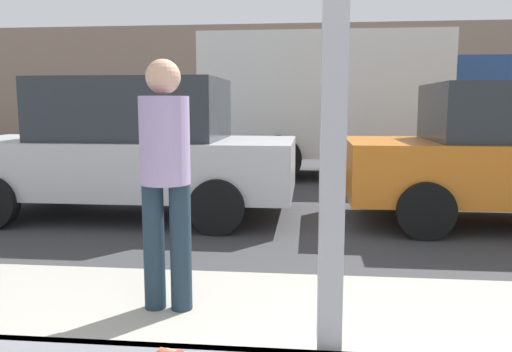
% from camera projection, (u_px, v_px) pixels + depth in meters
% --- Properties ---
extents(ground_plane, '(60.00, 60.00, 0.00)m').
position_uv_depth(ground_plane, '(311.00, 188.00, 9.02)').
color(ground_plane, '#38383A').
extents(building_facade_far, '(28.00, 1.20, 4.42)m').
position_uv_depth(building_facade_far, '(311.00, 85.00, 19.41)').
color(building_facade_far, gray).
rests_on(building_facade_far, ground).
extents(parked_car_silver, '(4.38, 1.99, 1.80)m').
position_uv_depth(parked_car_silver, '(130.00, 148.00, 6.72)').
color(parked_car_silver, '#BCBCC1').
rests_on(parked_car_silver, ground).
extents(box_truck, '(6.47, 2.44, 2.83)m').
position_uv_depth(box_truck, '(359.00, 100.00, 10.39)').
color(box_truck, silver).
rests_on(box_truck, ground).
extents(pedestrian, '(0.32, 0.32, 1.63)m').
position_uv_depth(pedestrian, '(165.00, 169.00, 3.27)').
color(pedestrian, '#1E2F3D').
rests_on(pedestrian, sidewalk_strip).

